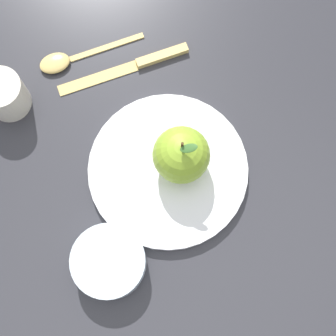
# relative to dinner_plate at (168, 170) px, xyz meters

# --- Properties ---
(ground_plane) EXTENTS (2.40, 2.40, 0.00)m
(ground_plane) POSITION_rel_dinner_plate_xyz_m (-0.04, 0.02, -0.01)
(ground_plane) COLOR #2D2D33
(dinner_plate) EXTENTS (0.23, 0.23, 0.01)m
(dinner_plate) POSITION_rel_dinner_plate_xyz_m (0.00, 0.00, 0.00)
(dinner_plate) COLOR white
(dinner_plate) RESTS_ON ground_plane
(apple) EXTENTS (0.08, 0.08, 0.10)m
(apple) POSITION_rel_dinner_plate_xyz_m (0.01, 0.02, 0.05)
(apple) COLOR #8CB22D
(apple) RESTS_ON dinner_plate
(side_bowl) EXTENTS (0.10, 0.10, 0.04)m
(side_bowl) POSITION_rel_dinner_plate_xyz_m (0.01, -0.16, 0.02)
(side_bowl) COLOR silver
(side_bowl) RESTS_ON ground_plane
(cup) EXTENTS (0.06, 0.06, 0.06)m
(cup) POSITION_rel_dinner_plate_xyz_m (-0.26, -0.04, 0.03)
(cup) COLOR silver
(cup) RESTS_ON ground_plane
(knife) EXTENTS (0.14, 0.18, 0.01)m
(knife) POSITION_rel_dinner_plate_xyz_m (-0.14, 0.11, -0.00)
(knife) COLOR #D8B766
(knife) RESTS_ON ground_plane
(spoon) EXTENTS (0.12, 0.15, 0.01)m
(spoon) POSITION_rel_dinner_plate_xyz_m (-0.23, 0.06, -0.00)
(spoon) COLOR #D8B766
(spoon) RESTS_ON ground_plane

